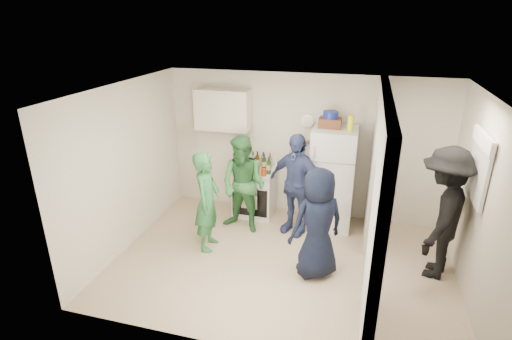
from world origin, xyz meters
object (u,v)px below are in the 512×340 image
at_px(fridge, 332,178).
at_px(yellow_cup_stack_top, 351,123).
at_px(person_nook, 442,214).
at_px(blue_bowl, 331,115).
at_px(person_green_center, 243,185).
at_px(person_denim, 295,184).
at_px(person_green_left, 207,202).
at_px(wicker_basket, 330,123).
at_px(person_navy, 317,224).
at_px(stove, 254,192).

height_order(fridge, yellow_cup_stack_top, yellow_cup_stack_top).
bearing_deg(person_nook, blue_bowl, -103.32).
height_order(person_green_center, person_denim, person_denim).
bearing_deg(person_green_left, wicker_basket, -56.54).
bearing_deg(person_navy, person_green_left, -44.05).
xyz_separation_m(wicker_basket, yellow_cup_stack_top, (0.32, -0.15, 0.05)).
height_order(yellow_cup_stack_top, person_green_center, yellow_cup_stack_top).
bearing_deg(fridge, yellow_cup_stack_top, -24.44).
distance_m(person_green_left, person_green_center, 0.76).
relative_size(person_green_center, person_nook, 0.87).
bearing_deg(fridge, blue_bowl, 153.43).
relative_size(stove, blue_bowl, 3.54).
relative_size(blue_bowl, person_nook, 0.13).
relative_size(person_green_center, person_navy, 1.03).
height_order(blue_bowl, person_denim, blue_bowl).
xyz_separation_m(fridge, wicker_basket, (-0.10, 0.05, 0.93)).
bearing_deg(blue_bowl, person_green_left, -142.15).
bearing_deg(yellow_cup_stack_top, person_nook, -34.73).
relative_size(stove, fridge, 0.50).
relative_size(fridge, person_navy, 1.09).
bearing_deg(fridge, stove, 178.72).
bearing_deg(wicker_basket, person_nook, -33.00).
distance_m(wicker_basket, person_navy, 1.82).
height_order(fridge, person_navy, fridge).
bearing_deg(fridge, person_navy, -92.02).
xyz_separation_m(yellow_cup_stack_top, person_green_center, (-1.58, -0.45, -1.02)).
relative_size(fridge, person_denim, 1.01).
relative_size(person_navy, person_nook, 0.85).
bearing_deg(person_denim, stove, 176.11).
height_order(stove, yellow_cup_stack_top, yellow_cup_stack_top).
distance_m(blue_bowl, yellow_cup_stack_top, 0.36).
relative_size(stove, person_navy, 0.54).
bearing_deg(person_green_center, yellow_cup_stack_top, 28.46).
distance_m(person_green_left, person_navy, 1.70).
xyz_separation_m(person_denim, person_navy, (0.49, -1.08, -0.06)).
xyz_separation_m(stove, person_denim, (0.80, -0.42, 0.42)).
relative_size(yellow_cup_stack_top, person_green_left, 0.16).
xyz_separation_m(blue_bowl, person_nook, (1.63, -1.06, -0.99)).
xyz_separation_m(yellow_cup_stack_top, person_denim, (-0.76, -0.29, -0.98)).
height_order(fridge, person_green_center, fridge).
relative_size(fridge, blue_bowl, 7.11).
bearing_deg(stove, fridge, -1.28).
distance_m(person_navy, person_nook, 1.66).
relative_size(wicker_basket, person_nook, 0.19).
relative_size(stove, yellow_cup_stack_top, 3.39).
bearing_deg(person_navy, stove, -84.62).
bearing_deg(yellow_cup_stack_top, blue_bowl, 154.89).
xyz_separation_m(wicker_basket, person_green_left, (-1.63, -1.27, -1.01)).
height_order(stove, person_green_left, person_green_left).
height_order(fridge, person_green_left, fridge).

